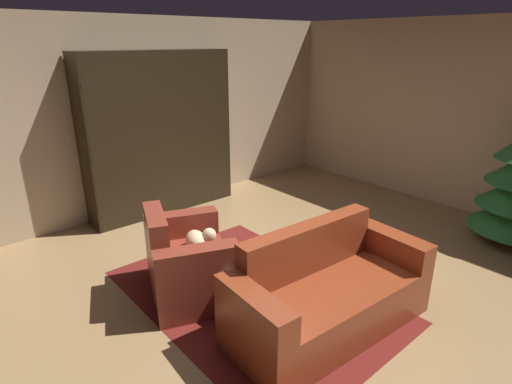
% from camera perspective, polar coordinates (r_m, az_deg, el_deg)
% --- Properties ---
extents(ground_plane, '(8.10, 8.10, 0.00)m').
position_cam_1_polar(ground_plane, '(4.16, 2.55, -13.01)').
color(ground_plane, olive).
extents(wall_back, '(5.54, 0.06, 2.58)m').
position_cam_1_polar(wall_back, '(6.41, 25.82, 9.41)').
color(wall_back, tan).
rests_on(wall_back, ground).
extents(wall_left, '(0.06, 6.87, 2.58)m').
position_cam_1_polar(wall_left, '(5.86, -16.21, 9.77)').
color(wall_left, tan).
rests_on(wall_left, ground).
extents(area_rug, '(2.64, 1.80, 0.01)m').
position_cam_1_polar(area_rug, '(4.04, -0.45, -14.11)').
color(area_rug, '#5E1915').
rests_on(area_rug, ground).
extents(bookshelf_unit, '(0.39, 2.06, 2.16)m').
position_cam_1_polar(bookshelf_unit, '(5.81, -12.01, 7.63)').
color(bookshelf_unit, black).
rests_on(bookshelf_unit, ground).
extents(armchair_red, '(1.16, 1.03, 0.87)m').
position_cam_1_polar(armchair_red, '(3.97, -9.48, -9.68)').
color(armchair_red, maroon).
rests_on(armchair_red, ground).
extents(couch_red, '(0.87, 1.80, 0.84)m').
position_cam_1_polar(couch_red, '(3.57, 9.74, -13.85)').
color(couch_red, maroon).
rests_on(couch_red, ground).
extents(coffee_table, '(0.71, 0.71, 0.42)m').
position_cam_1_polar(coffee_table, '(3.72, 0.42, -10.50)').
color(coffee_table, black).
rests_on(coffee_table, ground).
extents(book_stack_on_table, '(0.19, 0.16, 0.12)m').
position_cam_1_polar(book_stack_on_table, '(3.69, -0.77, -9.07)').
color(book_stack_on_table, red).
rests_on(book_stack_on_table, coffee_table).
extents(bottle_on_table, '(0.07, 0.07, 0.28)m').
position_cam_1_polar(bottle_on_table, '(3.54, -2.07, -9.44)').
color(bottle_on_table, '#0F562E').
rests_on(bottle_on_table, coffee_table).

